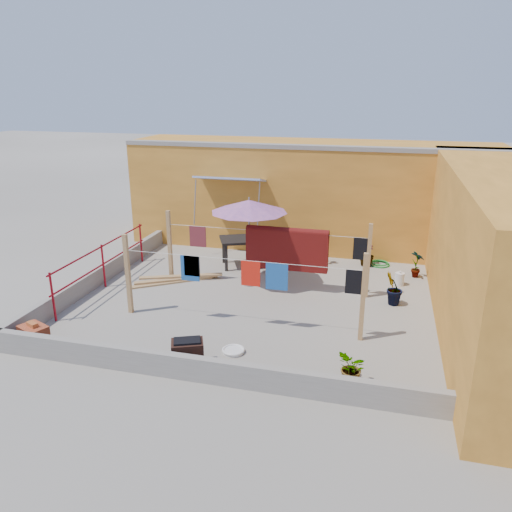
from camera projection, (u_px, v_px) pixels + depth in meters
name	position (u px, v px, depth m)	size (l,w,h in m)	color
ground	(256.00, 299.00, 11.76)	(80.00, 80.00, 0.00)	#9E998E
wall_back	(310.00, 194.00, 15.43)	(11.00, 3.27, 3.21)	orange
wall_right	(506.00, 252.00, 10.00)	(2.40, 9.00, 3.20)	orange
parapet_front	(202.00, 370.00, 8.41)	(8.30, 0.16, 0.44)	gray
parapet_left	(101.00, 275.00, 12.67)	(0.16, 7.30, 0.44)	gray
red_railing	(103.00, 259.00, 12.27)	(0.05, 4.20, 1.10)	maroon
clothesline_rig	(281.00, 252.00, 11.86)	(5.09, 2.35, 1.80)	tan
patio_umbrella	(249.00, 207.00, 11.99)	(2.41, 2.41, 2.25)	gray
outdoor_table	(252.00, 241.00, 13.78)	(1.91, 1.48, 0.80)	black
brick_stack	(34.00, 335.00, 9.63)	(0.64, 0.57, 0.47)	#A84126
lumber_pile	(176.00, 279.00, 12.79)	(2.08, 1.40, 0.14)	tan
brazier	(188.00, 353.00, 8.89)	(0.67, 0.57, 0.51)	black
white_basin	(233.00, 351.00, 9.38)	(0.43, 0.43, 0.08)	silver
water_jug_a	(399.00, 279.00, 12.55)	(0.24, 0.24, 0.37)	silver
water_jug_b	(359.00, 285.00, 12.15)	(0.23, 0.23, 0.35)	silver
green_hose	(380.00, 264.00, 14.01)	(0.57, 0.57, 0.08)	#1B7D2A
plant_back_a	(316.00, 251.00, 14.11)	(0.62, 0.54, 0.69)	#245919
plant_back_b	(367.00, 254.00, 13.86)	(0.40, 0.40, 0.72)	#245919
plant_right_a	(417.00, 264.00, 13.00)	(0.39, 0.26, 0.74)	#245919
plant_right_b	(393.00, 289.00, 11.32)	(0.44, 0.36, 0.80)	#245919
plant_right_c	(352.00, 369.00, 8.31)	(0.52, 0.45, 0.58)	#245919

